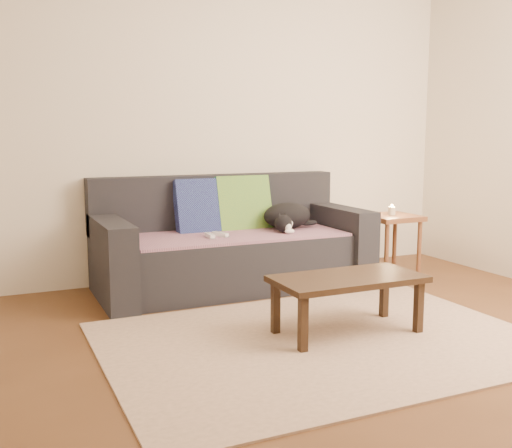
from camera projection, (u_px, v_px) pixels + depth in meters
name	position (u px, v px, depth m)	size (l,w,h in m)	color
ground	(336.00, 350.00, 3.36)	(4.50, 4.50, 0.00)	brown
back_wall	(211.00, 122.00, 4.97)	(4.50, 0.04, 2.60)	beige
sofa	(231.00, 248.00, 4.74)	(2.10, 0.94, 0.87)	#232328
throw_blanket	(235.00, 235.00, 4.63)	(1.66, 0.74, 0.02)	#432647
cushion_navy	(202.00, 207.00, 4.77)	(0.43, 0.11, 0.43)	#131045
cushion_green	(243.00, 205.00, 4.91)	(0.46, 0.12, 0.46)	#0E5D3D
cat	(287.00, 216.00, 4.85)	(0.50, 0.48, 0.21)	black
wii_remote_a	(210.00, 236.00, 4.45)	(0.15, 0.04, 0.03)	white
wii_remote_b	(220.00, 234.00, 4.50)	(0.15, 0.04, 0.03)	white
side_table	(391.00, 226.00, 5.09)	(0.42, 0.42, 0.52)	brown
candle	(392.00, 211.00, 5.07)	(0.06, 0.06, 0.09)	beige
rug	(322.00, 341.00, 3.50)	(2.50, 1.80, 0.01)	tan
coffee_table	(348.00, 283.00, 3.59)	(0.90, 0.45, 0.36)	black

